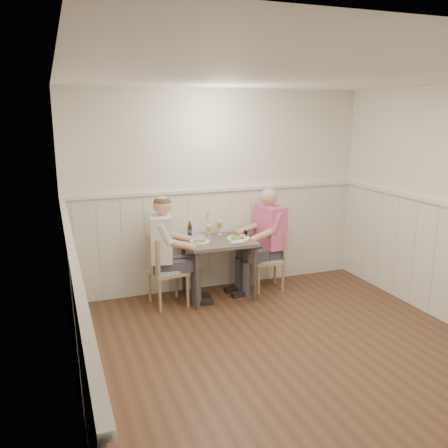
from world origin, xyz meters
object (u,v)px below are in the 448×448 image
at_px(man_in_pink, 267,247).
at_px(beer_bottle, 190,230).
at_px(diner_cream, 165,259).
at_px(grass_vase, 206,224).
at_px(dining_table, 219,248).
at_px(chair_right, 271,257).
at_px(chair_left, 164,268).

xyz_separation_m(man_in_pink, beer_bottle, (-1.00, 0.21, 0.26)).
height_order(diner_cream, grass_vase, diner_cream).
distance_m(dining_table, man_in_pink, 0.71).
relative_size(chair_right, chair_left, 0.93).
bearing_deg(chair_right, dining_table, -177.54).
bearing_deg(diner_cream, chair_left, -128.23).
bearing_deg(grass_vase, beer_bottle, -177.84).
xyz_separation_m(dining_table, chair_left, (-0.72, -0.05, -0.17)).
bearing_deg(diner_cream, beer_bottle, 34.88).
bearing_deg(chair_right, beer_bottle, 167.54).
xyz_separation_m(chair_right, chair_left, (-1.47, -0.08, 0.03)).
bearing_deg(chair_left, diner_cream, 51.77).
bearing_deg(man_in_pink, beer_bottle, 168.03).
bearing_deg(man_in_pink, dining_table, -175.72).
distance_m(chair_right, diner_cream, 1.45).
distance_m(chair_left, diner_cream, 0.11).
relative_size(chair_right, beer_bottle, 3.96).
relative_size(chair_left, man_in_pink, 0.64).
bearing_deg(grass_vase, chair_right, -16.16).
height_order(dining_table, beer_bottle, beer_bottle).
distance_m(chair_left, beer_bottle, 0.64).
bearing_deg(diner_cream, dining_table, 1.19).
height_order(chair_left, diner_cream, diner_cream).
xyz_separation_m(chair_left, man_in_pink, (1.42, 0.10, 0.10)).
height_order(diner_cream, beer_bottle, diner_cream).
relative_size(chair_right, diner_cream, 0.59).
distance_m(chair_left, grass_vase, 0.83).
bearing_deg(beer_bottle, man_in_pink, -11.97).
relative_size(man_in_pink, beer_bottle, 6.71).
height_order(chair_left, grass_vase, grass_vase).
bearing_deg(grass_vase, dining_table, -74.74).
distance_m(chair_right, beer_bottle, 1.14).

